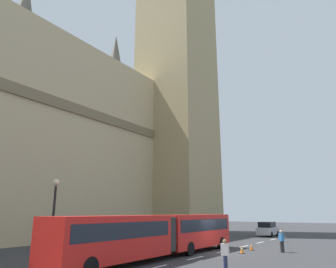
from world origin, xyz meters
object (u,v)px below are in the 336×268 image
at_px(clock_tower, 177,20).
at_px(pedestrian_by_kerb, 282,240).
at_px(sedan_lead, 268,229).
at_px(traffic_cone_west, 242,250).
at_px(traffic_cone_middle, 251,247).
at_px(traffic_cone_east, 281,240).
at_px(articulated_bus, 160,232).
at_px(pedestrian_near_cones, 225,254).
at_px(street_lamp, 54,213).

xyz_separation_m(clock_tower, pedestrian_by_kerb, (-15.97, -20.16, -37.16)).
xyz_separation_m(sedan_lead, traffic_cone_west, (-18.74, -3.73, -0.63)).
relative_size(traffic_cone_middle, traffic_cone_east, 1.00).
distance_m(traffic_cone_middle, pedestrian_by_kerb, 2.62).
bearing_deg(traffic_cone_east, articulated_bus, 166.20).
xyz_separation_m(clock_tower, traffic_cone_west, (-18.43, -17.75, -37.79)).
relative_size(articulated_bus, pedestrian_by_kerb, 10.79).
relative_size(sedan_lead, traffic_cone_east, 7.59).
bearing_deg(sedan_lead, articulated_bus, 179.93).
bearing_deg(clock_tower, traffic_cone_west, -136.07).
xyz_separation_m(traffic_cone_middle, pedestrian_by_kerb, (-0.02, -2.55, 0.63)).
bearing_deg(clock_tower, pedestrian_near_cones, -142.87).
relative_size(clock_tower, pedestrian_near_cones, 42.84).
bearing_deg(street_lamp, pedestrian_near_cones, -72.38).
height_order(traffic_cone_east, street_lamp, street_lamp).
bearing_deg(street_lamp, traffic_cone_middle, -30.51).
distance_m(traffic_cone_east, pedestrian_by_kerb, 8.17).
relative_size(traffic_cone_west, pedestrian_by_kerb, 0.34).
bearing_deg(traffic_cone_east, pedestrian_by_kerb, -163.95).
distance_m(sedan_lead, traffic_cone_east, 9.32).
relative_size(clock_tower, traffic_cone_east, 124.83).
distance_m(articulated_bus, pedestrian_by_kerb, 10.24).
xyz_separation_m(sedan_lead, traffic_cone_east, (-8.45, -3.89, -0.63)).
xyz_separation_m(traffic_cone_west, pedestrian_near_cones, (-7.98, -2.25, 0.63)).
bearing_deg(sedan_lead, traffic_cone_middle, -167.53).
relative_size(articulated_bus, sedan_lead, 4.14).
relative_size(clock_tower, traffic_cone_west, 124.83).
bearing_deg(articulated_bus, street_lamp, 141.42).
bearing_deg(street_lamp, traffic_cone_east, -21.30).
xyz_separation_m(traffic_cone_middle, pedestrian_near_cones, (-10.46, -2.38, 0.63)).
bearing_deg(articulated_bus, traffic_cone_west, -33.55).
bearing_deg(articulated_bus, pedestrian_by_kerb, -37.20).
relative_size(clock_tower, pedestrian_by_kerb, 42.84).
height_order(sedan_lead, pedestrian_near_cones, sedan_lead).
bearing_deg(pedestrian_near_cones, articulated_bus, 68.97).
bearing_deg(pedestrian_by_kerb, traffic_cone_west, 135.57).
distance_m(traffic_cone_west, street_lamp, 14.29).
relative_size(traffic_cone_east, pedestrian_near_cones, 0.34).
xyz_separation_m(street_lamp, pedestrian_near_cones, (3.34, -10.51, -2.14)).
distance_m(traffic_cone_west, pedestrian_by_kerb, 3.50).
bearing_deg(traffic_cone_west, pedestrian_by_kerb, -44.43).
xyz_separation_m(sedan_lead, pedestrian_by_kerb, (-16.28, -6.14, -0.00)).
distance_m(articulated_bus, traffic_cone_east, 16.50).
bearing_deg(sedan_lead, clock_tower, 91.26).
height_order(clock_tower, street_lamp, clock_tower).
height_order(clock_tower, traffic_cone_east, clock_tower).
relative_size(street_lamp, pedestrian_by_kerb, 3.12).
bearing_deg(clock_tower, traffic_cone_east, -114.44).
xyz_separation_m(clock_tower, traffic_cone_middle, (-15.95, -17.62, -37.79)).
bearing_deg(pedestrian_near_cones, street_lamp, 107.62).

